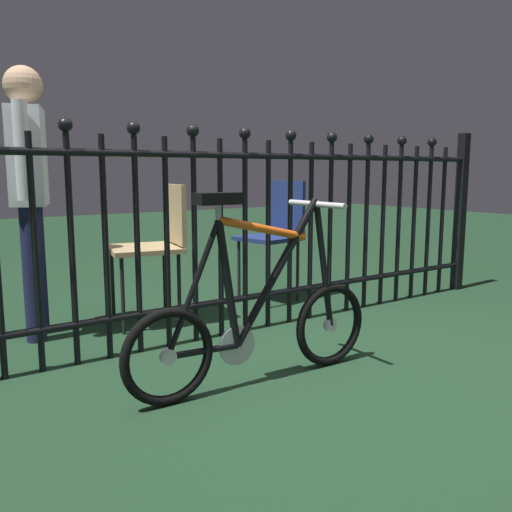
# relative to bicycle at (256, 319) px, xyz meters

# --- Properties ---
(ground_plane) EXTENTS (20.00, 20.00, 0.00)m
(ground_plane) POSITION_rel_bicycle_xyz_m (0.28, -0.02, -0.30)
(ground_plane) COLOR #1C3922
(iron_fence) EXTENTS (4.53, 0.07, 1.25)m
(iron_fence) POSITION_rel_bicycle_xyz_m (0.21, 0.71, 0.34)
(iron_fence) COLOR black
(iron_fence) RESTS_ON ground
(bicycle) EXTENTS (1.28, 0.40, 0.87)m
(bicycle) POSITION_rel_bicycle_xyz_m (0.00, 0.00, 0.00)
(bicycle) COLOR black
(bicycle) RESTS_ON ground
(chair_navy) EXTENTS (0.45, 0.44, 0.89)m
(chair_navy) POSITION_rel_bicycle_xyz_m (1.07, 1.27, 0.24)
(chair_navy) COLOR black
(chair_navy) RESTS_ON ground
(chair_tan) EXTENTS (0.50, 0.50, 0.88)m
(chair_tan) POSITION_rel_bicycle_xyz_m (0.07, 1.19, 0.24)
(chair_tan) COLOR black
(chair_tan) RESTS_ON ground
(person_visitor) EXTENTS (0.27, 0.45, 1.53)m
(person_visitor) POSITION_rel_bicycle_xyz_m (-0.64, 1.31, 0.60)
(person_visitor) COLOR #191E3F
(person_visitor) RESTS_ON ground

